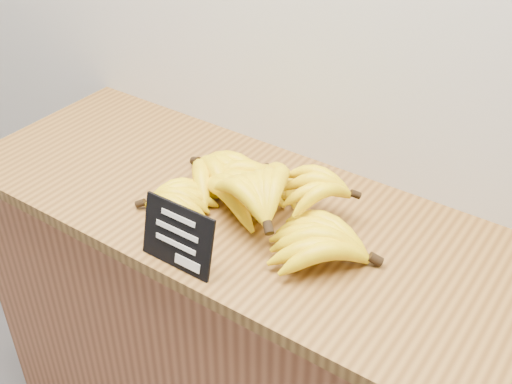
{
  "coord_description": "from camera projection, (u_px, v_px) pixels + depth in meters",
  "views": [
    {
      "loc": [
        0.47,
        1.83,
        1.76
      ],
      "look_at": [
        -0.13,
        2.7,
        1.02
      ],
      "focal_mm": 45.0,
      "sensor_mm": 36.0,
      "label": 1
    }
  ],
  "objects": [
    {
      "name": "banana_pile",
      "position": [
        257.0,
        195.0,
        1.36
      ],
      "size": [
        0.53,
        0.34,
        0.13
      ],
      "color": "yellow",
      "rests_on": "counter_top"
    },
    {
      "name": "counter",
      "position": [
        267.0,
        364.0,
        1.65
      ],
      "size": [
        1.51,
        0.5,
        0.9
      ],
      "primitive_type": "cube",
      "color": "#985531",
      "rests_on": "ground"
    },
    {
      "name": "chalkboard_sign",
      "position": [
        177.0,
        237.0,
        1.22
      ],
      "size": [
        0.16,
        0.04,
        0.13
      ],
      "primitive_type": "cube",
      "rotation": [
        -0.24,
        0.0,
        0.0
      ],
      "color": "black",
      "rests_on": "counter_top"
    },
    {
      "name": "counter_top",
      "position": [
        269.0,
        221.0,
        1.39
      ],
      "size": [
        1.49,
        0.54,
        0.03
      ],
      "primitive_type": "cube",
      "color": "brown",
      "rests_on": "counter"
    }
  ]
}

